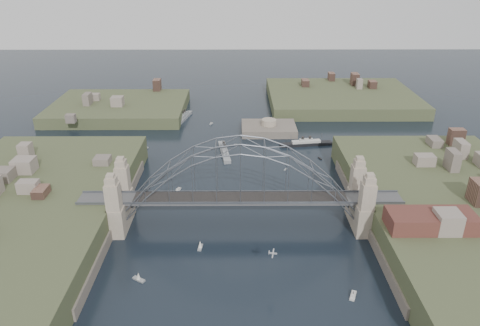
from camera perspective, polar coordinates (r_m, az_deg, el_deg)
name	(u,v)px	position (r m, az deg, el deg)	size (l,w,h in m)	color
ground	(240,225)	(121.01, 0.04, -7.90)	(500.00, 500.00, 0.00)	black
bridge	(240,184)	(114.82, 0.04, -2.72)	(84.00, 13.80, 24.60)	#4A4B4D
shore_west	(25,219)	(132.71, -25.73, -6.47)	(50.50, 90.00, 12.00)	#40482A
shore_east	(455,218)	(133.19, 25.70, -6.35)	(50.50, 90.00, 12.00)	#40482A
headland_nw	(120,112)	(214.27, -15.07, 6.32)	(60.00, 45.00, 9.00)	#40482A
headland_ne	(341,101)	(227.16, 12.72, 7.67)	(70.00, 55.00, 9.50)	#40482A
fort_island	(269,133)	(184.39, 3.66, 3.87)	(22.00, 16.00, 9.40)	#60574C
wharf_shed	(431,221)	(112.98, 23.17, -6.78)	(20.00, 8.00, 4.00)	#592D26
finger_pier	(425,294)	(105.82, 22.58, -15.16)	(4.00, 22.00, 1.40)	#4A4B4D
naval_cruiser_near	(224,151)	(163.19, -2.01, 1.50)	(5.25, 18.85, 5.61)	gray
naval_cruiser_far	(184,117)	(200.81, -7.10, 5.86)	(5.50, 15.87, 5.32)	gray
ocean_liner	(306,143)	(172.18, 8.42, 2.48)	(20.20, 5.63, 4.91)	black
aeroplane	(272,253)	(97.57, 4.12, -11.40)	(1.89, 3.44, 0.50)	#B8BBC0
small_boat_a	(178,190)	(138.98, -7.90, -3.38)	(1.76, 2.84, 1.43)	beige
small_boat_b	(286,170)	(151.50, 5.82, -0.83)	(1.26, 1.74, 0.45)	beige
small_boat_c	(200,245)	(112.29, -5.10, -10.41)	(1.23, 2.81, 2.38)	beige
small_boat_d	(320,158)	(161.51, 10.16, 0.57)	(1.24, 2.19, 0.45)	beige
small_boat_e	(145,147)	(170.45, -11.96, 1.96)	(1.65, 3.14, 2.38)	beige
small_boat_f	(235,145)	(170.46, -0.68, 2.30)	(1.70, 1.74, 0.45)	beige
small_boat_g	(353,295)	(101.46, 14.23, -16.04)	(2.15, 3.29, 1.43)	beige
small_boat_h	(211,124)	(192.81, -3.69, 5.02)	(1.59, 2.20, 1.43)	beige
small_boat_i	(351,204)	(132.98, 13.97, -5.06)	(2.60, 2.55, 2.38)	beige
small_boat_j	(139,277)	(104.75, -12.81, -14.04)	(3.16, 2.52, 2.38)	beige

